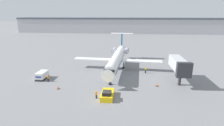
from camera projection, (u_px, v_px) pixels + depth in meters
ground_plane at (105, 99)px, 34.44m from camera, size 600.00×600.00×0.00m
terminal_building at (124, 25)px, 147.47m from camera, size 180.00×16.80×12.54m
airplane_main at (117, 58)px, 51.95m from camera, size 26.47×29.97×9.33m
pushback_tug at (107, 95)px, 34.95m from camera, size 2.40×4.76×1.78m
luggage_cart at (42, 75)px, 44.76m from camera, size 2.04×3.80×1.93m
worker_near_tug at (96, 95)px, 34.53m from camera, size 0.40×0.24×1.63m
worker_by_wing at (146, 70)px, 49.07m from camera, size 0.40×0.26×1.87m
worker_on_apron at (48, 78)px, 43.06m from camera, size 0.40×0.25×1.75m
traffic_cone_left at (58, 87)px, 38.96m from camera, size 0.57×0.57×0.79m
traffic_cone_right at (157, 85)px, 40.45m from camera, size 0.63×0.63×0.72m
jet_bridge at (179, 65)px, 41.63m from camera, size 3.20×9.94×6.19m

